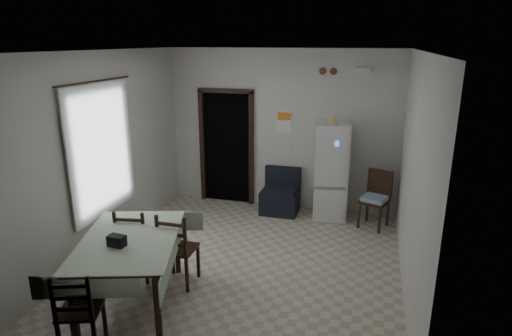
{
  "coord_description": "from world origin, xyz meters",
  "views": [
    {
      "loc": [
        1.57,
        -5.21,
        3.02
      ],
      "look_at": [
        0.0,
        0.5,
        1.25
      ],
      "focal_mm": 30.0,
      "sensor_mm": 36.0,
      "label": 1
    }
  ],
  "objects_px": {
    "dining_chair_far_left": "(136,242)",
    "dining_chair_near_head": "(80,309)",
    "dining_table": "(132,271)",
    "navy_seat": "(280,191)",
    "fridge": "(331,172)",
    "corner_chair": "(374,200)",
    "dining_chair_far_right": "(179,247)"
  },
  "relations": [
    {
      "from": "corner_chair",
      "to": "dining_table",
      "type": "bearing_deg",
      "value": -111.19
    },
    {
      "from": "dining_table",
      "to": "navy_seat",
      "type": "bearing_deg",
      "value": 54.26
    },
    {
      "from": "navy_seat",
      "to": "dining_chair_far_right",
      "type": "relative_size",
      "value": 0.8
    },
    {
      "from": "dining_table",
      "to": "dining_chair_far_left",
      "type": "bearing_deg",
      "value": 98.06
    },
    {
      "from": "navy_seat",
      "to": "corner_chair",
      "type": "bearing_deg",
      "value": -8.14
    },
    {
      "from": "fridge",
      "to": "dining_table",
      "type": "relative_size",
      "value": 1.04
    },
    {
      "from": "navy_seat",
      "to": "dining_chair_far_left",
      "type": "relative_size",
      "value": 0.8
    },
    {
      "from": "dining_chair_far_left",
      "to": "dining_chair_far_right",
      "type": "relative_size",
      "value": 0.99
    },
    {
      "from": "navy_seat",
      "to": "dining_chair_near_head",
      "type": "bearing_deg",
      "value": -105.83
    },
    {
      "from": "dining_chair_far_left",
      "to": "dining_chair_far_right",
      "type": "distance_m",
      "value": 0.6
    },
    {
      "from": "fridge",
      "to": "dining_chair_near_head",
      "type": "bearing_deg",
      "value": -124.16
    },
    {
      "from": "dining_chair_far_left",
      "to": "dining_chair_near_head",
      "type": "height_order",
      "value": "dining_chair_far_left"
    },
    {
      "from": "corner_chair",
      "to": "dining_chair_near_head",
      "type": "distance_m",
      "value": 4.75
    },
    {
      "from": "corner_chair",
      "to": "dining_chair_far_right",
      "type": "bearing_deg",
      "value": -113.43
    },
    {
      "from": "dining_chair_far_left",
      "to": "navy_seat",
      "type": "bearing_deg",
      "value": -126.0
    },
    {
      "from": "fridge",
      "to": "dining_table",
      "type": "distance_m",
      "value": 3.81
    },
    {
      "from": "dining_chair_far_left",
      "to": "dining_chair_far_right",
      "type": "height_order",
      "value": "dining_chair_far_right"
    },
    {
      "from": "dining_table",
      "to": "dining_chair_near_head",
      "type": "relative_size",
      "value": 1.76
    },
    {
      "from": "fridge",
      "to": "dining_table",
      "type": "bearing_deg",
      "value": -128.87
    },
    {
      "from": "dining_chair_far_left",
      "to": "dining_chair_near_head",
      "type": "bearing_deg",
      "value": 88.57
    },
    {
      "from": "fridge",
      "to": "corner_chair",
      "type": "bearing_deg",
      "value": -24.77
    },
    {
      "from": "dining_chair_far_right",
      "to": "dining_chair_near_head",
      "type": "bearing_deg",
      "value": 73.56
    },
    {
      "from": "fridge",
      "to": "dining_chair_near_head",
      "type": "distance_m",
      "value": 4.58
    },
    {
      "from": "dining_chair_far_right",
      "to": "fridge",
      "type": "bearing_deg",
      "value": -121.87
    },
    {
      "from": "dining_chair_far_right",
      "to": "dining_table",
      "type": "bearing_deg",
      "value": 59.24
    },
    {
      "from": "navy_seat",
      "to": "dining_chair_near_head",
      "type": "xyz_separation_m",
      "value": [
        -1.15,
        -4.07,
        0.06
      ]
    },
    {
      "from": "navy_seat",
      "to": "fridge",
      "type": "bearing_deg",
      "value": -0.09
    },
    {
      "from": "fridge",
      "to": "dining_table",
      "type": "xyz_separation_m",
      "value": [
        -1.97,
        -3.23,
        -0.42
      ]
    },
    {
      "from": "navy_seat",
      "to": "corner_chair",
      "type": "xyz_separation_m",
      "value": [
        1.65,
        -0.23,
        0.09
      ]
    },
    {
      "from": "corner_chair",
      "to": "dining_table",
      "type": "distance_m",
      "value": 4.05
    },
    {
      "from": "corner_chair",
      "to": "dining_chair_far_right",
      "type": "height_order",
      "value": "dining_chair_far_right"
    },
    {
      "from": "corner_chair",
      "to": "dining_chair_far_right",
      "type": "relative_size",
      "value": 0.97
    }
  ]
}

